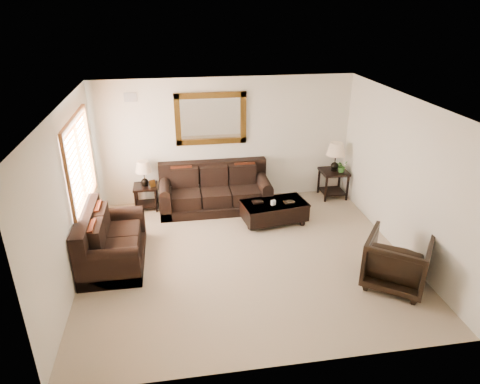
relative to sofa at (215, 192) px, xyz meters
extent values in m
cube|color=gray|center=(0.31, -2.04, -0.35)|extent=(5.50, 5.00, 0.01)
cube|color=white|center=(0.31, -2.04, 2.35)|extent=(5.50, 5.00, 0.01)
cube|color=#EFE7CE|center=(0.31, 0.46, 1.00)|extent=(5.50, 0.01, 2.70)
cube|color=#EFE7CE|center=(0.31, -4.54, 1.00)|extent=(5.50, 0.01, 2.70)
cube|color=#EFE7CE|center=(-2.44, -2.04, 1.00)|extent=(0.01, 5.00, 2.70)
cube|color=#EFE7CE|center=(3.06, -2.04, 1.00)|extent=(0.01, 5.00, 2.70)
cube|color=white|center=(-2.43, -1.14, 1.20)|extent=(0.01, 1.80, 1.50)
cube|color=brown|center=(-2.39, -1.14, 1.99)|extent=(0.06, 1.96, 0.08)
cube|color=brown|center=(-2.39, -1.14, 0.41)|extent=(0.06, 1.96, 0.08)
cube|color=brown|center=(-2.39, -2.08, 1.20)|extent=(0.06, 0.08, 1.50)
cube|color=brown|center=(-2.39, -0.20, 1.20)|extent=(0.06, 0.08, 1.50)
cube|color=brown|center=(-2.39, -1.14, 1.20)|extent=(0.05, 0.05, 1.50)
cube|color=#432C0D|center=(0.00, 0.42, 1.50)|extent=(1.50, 0.06, 1.10)
cube|color=white|center=(0.00, 0.44, 1.50)|extent=(1.26, 0.01, 0.86)
cube|color=#999999|center=(-1.59, 0.44, 2.00)|extent=(0.25, 0.02, 0.18)
cube|color=black|center=(0.00, -0.06, -0.25)|extent=(2.33, 1.01, 0.19)
cube|color=black|center=(0.00, 0.32, 0.37)|extent=(2.33, 0.23, 0.48)
cube|color=black|center=(-0.62, -0.09, -0.01)|extent=(0.60, 0.82, 0.29)
cube|color=black|center=(0.00, -0.09, -0.01)|extent=(0.60, 0.82, 0.29)
cube|color=black|center=(0.62, -0.09, -0.01)|extent=(0.60, 0.82, 0.29)
cube|color=black|center=(-1.05, -0.06, -0.06)|extent=(0.23, 1.01, 0.56)
cylinder|color=black|center=(-1.05, -0.06, 0.22)|extent=(0.23, 0.98, 0.23)
cube|color=black|center=(1.05, -0.06, -0.06)|extent=(0.23, 1.01, 0.56)
cylinder|color=black|center=(1.05, -0.06, 0.22)|extent=(0.23, 0.98, 0.23)
cube|color=maroon|center=(-0.68, 0.13, 0.36)|extent=(0.44, 0.20, 0.46)
cube|color=maroon|center=(0.68, 0.13, 0.36)|extent=(0.44, 0.20, 0.46)
cube|color=black|center=(-1.93, -1.83, -0.25)|extent=(0.99, 1.67, 0.19)
cube|color=black|center=(-2.31, -1.83, 0.36)|extent=(0.23, 1.67, 0.47)
cube|color=black|center=(-1.91, -2.13, -0.02)|extent=(0.81, 0.58, 0.28)
cube|color=black|center=(-1.91, -1.52, -0.02)|extent=(0.81, 0.58, 0.28)
cube|color=black|center=(-1.93, -2.55, -0.07)|extent=(0.99, 0.23, 0.55)
cylinder|color=black|center=(-1.93, -2.55, 0.21)|extent=(0.97, 0.23, 0.23)
cube|color=black|center=(-1.93, -1.10, -0.07)|extent=(0.99, 0.23, 0.55)
cylinder|color=black|center=(-1.93, -1.10, 0.21)|extent=(0.97, 0.23, 0.23)
cube|color=maroon|center=(-2.12, -2.18, 0.36)|extent=(0.19, 0.44, 0.45)
cube|color=maroon|center=(-2.12, -1.47, 0.36)|extent=(0.19, 0.44, 0.45)
cube|color=black|center=(-1.46, 0.17, 0.17)|extent=(0.49, 0.49, 0.04)
cube|color=black|center=(-1.46, 0.17, -0.24)|extent=(0.42, 0.42, 0.03)
cylinder|color=black|center=(-1.67, -0.04, -0.10)|extent=(0.04, 0.04, 0.49)
cylinder|color=black|center=(-1.25, -0.04, -0.10)|extent=(0.04, 0.04, 0.49)
cylinder|color=black|center=(-1.67, 0.38, -0.10)|extent=(0.04, 0.04, 0.49)
cylinder|color=black|center=(-1.25, 0.38, -0.10)|extent=(0.04, 0.04, 0.49)
sphere|color=black|center=(-1.46, 0.17, 0.28)|extent=(0.15, 0.15, 0.15)
cylinder|color=black|center=(-1.46, 0.17, 0.44)|extent=(0.02, 0.02, 0.32)
cone|color=#D7B68F|center=(-1.46, 0.17, 0.62)|extent=(0.34, 0.34, 0.23)
cube|color=#432C0D|center=(-1.30, 0.08, 0.26)|extent=(0.13, 0.09, 0.15)
cube|color=black|center=(2.71, 0.13, 0.26)|extent=(0.58, 0.58, 0.05)
cube|color=black|center=(2.71, 0.13, -0.22)|extent=(0.49, 0.49, 0.03)
cylinder|color=black|center=(2.46, -0.12, -0.05)|extent=(0.05, 0.05, 0.58)
cylinder|color=black|center=(2.95, -0.12, -0.05)|extent=(0.05, 0.05, 0.58)
cylinder|color=black|center=(2.46, 0.38, -0.05)|extent=(0.05, 0.05, 0.58)
cylinder|color=black|center=(2.95, 0.38, -0.05)|extent=(0.05, 0.05, 0.58)
sphere|color=black|center=(2.71, 0.13, 0.39)|extent=(0.18, 0.18, 0.18)
cylinder|color=black|center=(2.71, 0.13, 0.58)|extent=(0.03, 0.03, 0.38)
cone|color=#D7B68F|center=(2.71, 0.13, 0.80)|extent=(0.40, 0.40, 0.27)
sphere|color=black|center=(0.58, -1.11, -0.30)|extent=(0.12, 0.12, 0.12)
sphere|color=black|center=(1.64, -1.11, -0.30)|extent=(0.12, 0.12, 0.12)
sphere|color=black|center=(0.58, -0.63, -0.30)|extent=(0.12, 0.12, 0.12)
sphere|color=black|center=(1.64, -0.63, -0.30)|extent=(0.12, 0.12, 0.12)
cube|color=black|center=(1.11, -0.87, -0.09)|extent=(1.33, 0.85, 0.35)
cube|color=black|center=(1.11, -0.87, 0.07)|extent=(1.36, 0.87, 0.04)
cube|color=black|center=(0.77, -0.82, 0.10)|extent=(0.23, 0.17, 0.03)
cube|color=black|center=(1.40, -0.91, 0.10)|extent=(0.21, 0.16, 0.02)
cube|color=white|center=(1.06, -0.96, 0.13)|extent=(0.10, 0.09, 0.10)
imported|color=black|center=(2.51, -3.20, 0.12)|extent=(1.24, 1.23, 0.93)
imported|color=#2F5F20|center=(2.83, 0.02, 0.39)|extent=(0.33, 0.34, 0.21)
camera|label=1|loc=(-0.79, -8.33, 3.78)|focal=32.00mm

